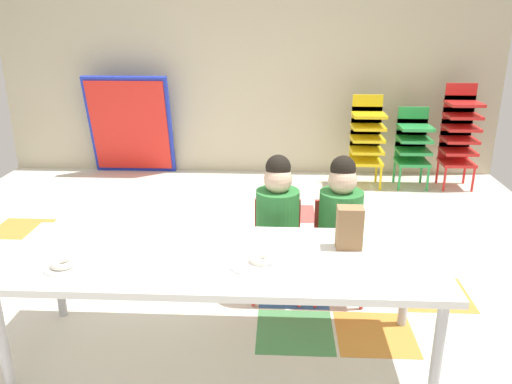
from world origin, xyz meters
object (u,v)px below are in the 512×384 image
kid_chair_yellow_stack (367,136)px  paper_plate_center_table (249,266)px  folded_activity_table (130,126)px  kid_chair_red_stack (459,131)px  paper_bag_brown (349,228)px  donut_powdered_on_plate (63,263)px  kid_chair_green_stack (413,142)px  paper_plate_near_edge (63,267)px  seated_child_near_camera (277,214)px  donut_powdered_loose (261,259)px  craft_table (222,264)px  seated_child_middle_seat (340,216)px

kid_chair_yellow_stack → paper_plate_center_table: 3.14m
kid_chair_yellow_stack → folded_activity_table: folded_activity_table is taller
paper_plate_center_table → kid_chair_red_stack: bearing=57.1°
paper_bag_brown → donut_powdered_on_plate: (-1.37, -0.29, -0.09)m
kid_chair_green_stack → paper_plate_near_edge: 3.84m
paper_plate_center_table → kid_chair_green_stack: bearing=63.5°
seated_child_near_camera → paper_bag_brown: 0.61m
paper_plate_near_edge → paper_plate_center_table: (0.87, 0.06, 0.00)m
kid_chair_red_stack → paper_bag_brown: kid_chair_red_stack is taller
kid_chair_green_stack → folded_activity_table: folded_activity_table is taller
donut_powdered_on_plate → donut_powdered_loose: 0.93m
craft_table → donut_powdered_on_plate: donut_powdered_on_plate is taller
kid_chair_yellow_stack → paper_plate_center_table: bearing=-108.8°
craft_table → kid_chair_green_stack: size_ratio=2.69×
seated_child_middle_seat → donut_powdered_on_plate: bearing=-151.0°
seated_child_middle_seat → kid_chair_red_stack: bearing=57.9°
folded_activity_table → donut_powdered_loose: (1.55, -3.20, 0.05)m
seated_child_middle_seat → paper_plate_near_edge: (-1.38, -0.76, 0.02)m
seated_child_near_camera → donut_powdered_loose: 0.67m
paper_bag_brown → kid_chair_green_stack: bearing=70.2°
kid_chair_red_stack → folded_activity_table: size_ratio=0.96×
paper_bag_brown → paper_plate_center_table: 0.56m
kid_chair_red_stack → folded_activity_table: folded_activity_table is taller
craft_table → kid_chair_yellow_stack: (1.15, 2.87, -0.01)m
seated_child_middle_seat → paper_plate_near_edge: seated_child_middle_seat is taller
seated_child_middle_seat → paper_plate_near_edge: 1.57m
seated_child_middle_seat → kid_chair_red_stack: kid_chair_red_stack is taller
kid_chair_green_stack → seated_child_near_camera: bearing=-120.8°
craft_table → paper_plate_center_table: size_ratio=11.96×
paper_plate_near_edge → donut_powdered_on_plate: size_ratio=1.58×
craft_table → paper_bag_brown: paper_bag_brown is taller
seated_child_near_camera → paper_plate_center_table: 0.72m
seated_child_middle_seat → kid_chair_green_stack: 2.47m
kid_chair_green_stack → paper_plate_near_edge: size_ratio=4.44×
folded_activity_table → paper_plate_center_table: (1.49, -3.24, 0.04)m
kid_chair_red_stack → folded_activity_table: bearing=175.5°
folded_activity_table → seated_child_middle_seat: bearing=-51.8°
craft_table → kid_chair_yellow_stack: bearing=68.1°
kid_chair_red_stack → paper_plate_center_table: size_ratio=5.78×
kid_chair_red_stack → paper_plate_center_table: kid_chair_red_stack is taller
kid_chair_yellow_stack → kid_chair_red_stack: bearing=0.0°
kid_chair_green_stack → paper_plate_near_edge: (-2.35, -3.03, 0.12)m
kid_chair_yellow_stack → donut_powdered_on_plate: 3.57m
kid_chair_yellow_stack → folded_activity_table: (-2.50, 0.27, 0.02)m
folded_activity_table → donut_powdered_loose: folded_activity_table is taller
paper_plate_center_table → donut_powdered_loose: donut_powdered_loose is taller
kid_chair_green_stack → kid_chair_red_stack: 0.46m
paper_plate_center_table → kid_chair_yellow_stack: bearing=71.2°
craft_table → folded_activity_table: (-1.35, 3.14, 0.01)m
donut_powdered_loose → kid_chair_yellow_stack: bearing=71.9°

